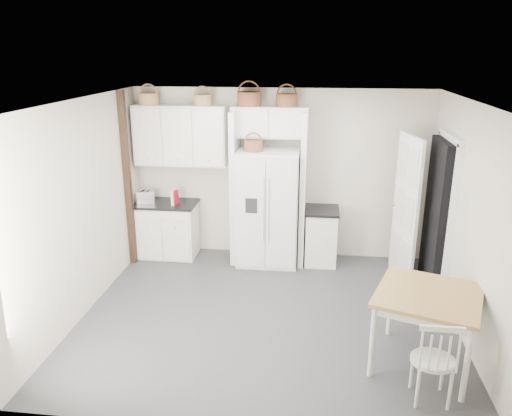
# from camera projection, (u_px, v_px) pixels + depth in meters

# --- Properties ---
(floor) EXTENTS (4.50, 4.50, 0.00)m
(floor) POSITION_uv_depth(u_px,v_px,m) (267.00, 315.00, 6.19)
(floor) COLOR #39393B
(floor) RESTS_ON ground
(ceiling) EXTENTS (4.50, 4.50, 0.00)m
(ceiling) POSITION_uv_depth(u_px,v_px,m) (269.00, 102.00, 5.39)
(ceiling) COLOR white
(ceiling) RESTS_ON wall_back
(wall_back) EXTENTS (4.50, 0.00, 4.50)m
(wall_back) POSITION_uv_depth(u_px,v_px,m) (280.00, 174.00, 7.68)
(wall_back) COLOR beige
(wall_back) RESTS_ON floor
(wall_left) EXTENTS (0.00, 4.00, 4.00)m
(wall_left) POSITION_uv_depth(u_px,v_px,m) (83.00, 208.00, 6.04)
(wall_left) COLOR beige
(wall_left) RESTS_ON floor
(wall_right) EXTENTS (0.00, 4.00, 4.00)m
(wall_right) POSITION_uv_depth(u_px,v_px,m) (469.00, 223.00, 5.53)
(wall_right) COLOR beige
(wall_right) RESTS_ON floor
(refrigerator) EXTENTS (0.90, 0.72, 1.74)m
(refrigerator) POSITION_uv_depth(u_px,v_px,m) (268.00, 207.00, 7.49)
(refrigerator) COLOR silver
(refrigerator) RESTS_ON floor
(base_cab_left) EXTENTS (0.90, 0.57, 0.83)m
(base_cab_left) POSITION_uv_depth(u_px,v_px,m) (168.00, 230.00, 7.86)
(base_cab_left) COLOR beige
(base_cab_left) RESTS_ON floor
(base_cab_right) EXTENTS (0.46, 0.56, 0.82)m
(base_cab_right) POSITION_uv_depth(u_px,v_px,m) (321.00, 237.00, 7.59)
(base_cab_right) COLOR beige
(base_cab_right) RESTS_ON floor
(dining_table) EXTENTS (1.26, 1.26, 0.82)m
(dining_table) POSITION_uv_depth(u_px,v_px,m) (425.00, 329.00, 5.10)
(dining_table) COLOR brown
(dining_table) RESTS_ON floor
(windsor_chair) EXTENTS (0.41, 0.38, 0.83)m
(windsor_chair) POSITION_uv_depth(u_px,v_px,m) (433.00, 360.00, 4.58)
(windsor_chair) COLOR beige
(windsor_chair) RESTS_ON floor
(counter_left) EXTENTS (0.94, 0.60, 0.04)m
(counter_left) POSITION_uv_depth(u_px,v_px,m) (166.00, 204.00, 7.73)
(counter_left) COLOR black
(counter_left) RESTS_ON base_cab_left
(counter_right) EXTENTS (0.50, 0.59, 0.04)m
(counter_right) POSITION_uv_depth(u_px,v_px,m) (322.00, 210.00, 7.46)
(counter_right) COLOR black
(counter_right) RESTS_ON base_cab_right
(toaster) EXTENTS (0.30, 0.22, 0.18)m
(toaster) POSITION_uv_depth(u_px,v_px,m) (146.00, 197.00, 7.70)
(toaster) COLOR silver
(toaster) RESTS_ON counter_left
(cookbook_red) EXTENTS (0.05, 0.15, 0.22)m
(cookbook_red) POSITION_uv_depth(u_px,v_px,m) (176.00, 198.00, 7.59)
(cookbook_red) COLOR #9E0D17
(cookbook_red) RESTS_ON counter_left
(cookbook_cream) EXTENTS (0.05, 0.16, 0.24)m
(cookbook_cream) POSITION_uv_depth(u_px,v_px,m) (173.00, 197.00, 7.60)
(cookbook_cream) COLOR beige
(cookbook_cream) RESTS_ON counter_left
(basket_upper_a) EXTENTS (0.30, 0.30, 0.17)m
(basket_upper_a) POSITION_uv_depth(u_px,v_px,m) (149.00, 99.00, 7.39)
(basket_upper_a) COLOR #9E7149
(basket_upper_a) RESTS_ON upper_cabinet
(basket_upper_c) EXTENTS (0.27, 0.27, 0.16)m
(basket_upper_c) POSITION_uv_depth(u_px,v_px,m) (203.00, 100.00, 7.30)
(basket_upper_c) COLOR #9E7149
(basket_upper_c) RESTS_ON upper_cabinet
(basket_bridge_a) EXTENTS (0.36, 0.36, 0.20)m
(basket_bridge_a) POSITION_uv_depth(u_px,v_px,m) (249.00, 99.00, 7.22)
(basket_bridge_a) COLOR brown
(basket_bridge_a) RESTS_ON bridge_cabinet
(basket_bridge_b) EXTENTS (0.31, 0.31, 0.18)m
(basket_bridge_b) POSITION_uv_depth(u_px,v_px,m) (287.00, 100.00, 7.16)
(basket_bridge_b) COLOR brown
(basket_bridge_b) RESTS_ON bridge_cabinet
(basket_fridge_a) EXTENTS (0.27, 0.27, 0.14)m
(basket_fridge_a) POSITION_uv_depth(u_px,v_px,m) (253.00, 146.00, 7.13)
(basket_fridge_a) COLOR brown
(basket_fridge_a) RESTS_ON refrigerator
(upper_cabinet) EXTENTS (1.40, 0.34, 0.90)m
(upper_cabinet) POSITION_uv_depth(u_px,v_px,m) (181.00, 135.00, 7.50)
(upper_cabinet) COLOR beige
(upper_cabinet) RESTS_ON wall_back
(bridge_cabinet) EXTENTS (1.12, 0.34, 0.45)m
(bridge_cabinet) POSITION_uv_depth(u_px,v_px,m) (270.00, 122.00, 7.28)
(bridge_cabinet) COLOR beige
(bridge_cabinet) RESTS_ON wall_back
(fridge_panel_left) EXTENTS (0.08, 0.60, 2.30)m
(fridge_panel_left) POSITION_uv_depth(u_px,v_px,m) (235.00, 187.00, 7.51)
(fridge_panel_left) COLOR beige
(fridge_panel_left) RESTS_ON floor
(fridge_panel_right) EXTENTS (0.08, 0.60, 2.30)m
(fridge_panel_right) POSITION_uv_depth(u_px,v_px,m) (303.00, 190.00, 7.40)
(fridge_panel_right) COLOR beige
(fridge_panel_right) RESTS_ON floor
(trim_post) EXTENTS (0.09, 0.09, 2.60)m
(trim_post) POSITION_uv_depth(u_px,v_px,m) (128.00, 181.00, 7.31)
(trim_post) COLOR black
(trim_post) RESTS_ON floor
(doorway_void) EXTENTS (0.18, 0.85, 2.05)m
(doorway_void) POSITION_uv_depth(u_px,v_px,m) (438.00, 217.00, 6.57)
(doorway_void) COLOR black
(doorway_void) RESTS_ON floor
(door_slab) EXTENTS (0.21, 0.79, 2.05)m
(door_slab) POSITION_uv_depth(u_px,v_px,m) (406.00, 209.00, 6.93)
(door_slab) COLOR white
(door_slab) RESTS_ON floor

